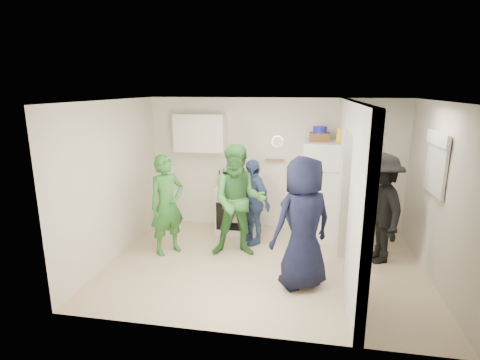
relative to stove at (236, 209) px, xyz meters
name	(u,v)px	position (x,y,z in m)	size (l,w,h in m)	color
floor	(264,266)	(0.68, -1.37, -0.44)	(4.80, 4.80, 0.00)	#CDB391
wall_back	(275,165)	(0.68, 0.33, 0.81)	(4.80, 4.80, 0.00)	silver
wall_front	(247,230)	(0.68, -3.07, 0.81)	(4.80, 4.80, 0.00)	silver
wall_left	(113,181)	(-1.72, -1.37, 0.81)	(3.40, 3.40, 0.00)	silver
wall_right	(440,196)	(3.08, -1.37, 0.81)	(3.40, 3.40, 0.00)	silver
ceiling	(266,101)	(0.68, -1.37, 2.06)	(4.80, 4.80, 0.00)	white
partition_pier_back	(342,174)	(1.88, -0.27, 0.81)	(0.12, 1.20, 2.50)	silver
partition_pier_front	(360,218)	(1.88, -2.47, 0.81)	(0.12, 1.20, 2.50)	silver
partition_header	(355,117)	(1.88, -1.37, 1.86)	(0.12, 1.00, 0.40)	silver
stove	(236,209)	(0.00, 0.00, 0.00)	(0.74, 0.62, 0.88)	white
upper_cabinet	(200,133)	(-0.72, 0.15, 1.41)	(0.95, 0.34, 0.70)	silver
fridge	(323,191)	(1.58, -0.03, 0.44)	(0.73, 0.70, 1.76)	white
wicker_basket	(320,137)	(1.48, 0.02, 1.40)	(0.35, 0.25, 0.15)	brown
blue_bowl	(320,130)	(1.48, 0.02, 1.53)	(0.24, 0.24, 0.11)	#16199D
yellow_cup_stack_top	(339,136)	(1.80, -0.13, 1.45)	(0.09, 0.09, 0.25)	yellow
wall_clock	(278,141)	(0.73, 0.31, 1.26)	(0.22, 0.22, 0.03)	white
spice_shelf	(274,160)	(0.68, 0.28, 0.91)	(0.35, 0.08, 0.03)	olive
nook_window	(438,164)	(3.06, -1.17, 1.21)	(0.03, 0.70, 0.80)	black
nook_window_frame	(436,164)	(3.05, -1.17, 1.21)	(0.04, 0.76, 0.86)	white
nook_valance	(438,139)	(3.02, -1.17, 1.56)	(0.04, 0.82, 0.18)	white
yellow_cup_stack_stove	(228,182)	(-0.12, -0.22, 0.57)	(0.09, 0.09, 0.25)	yellow
red_cup	(246,186)	(0.22, -0.20, 0.50)	(0.09, 0.09, 0.12)	red
person_green_left	(167,205)	(-0.93, -1.15, 0.38)	(0.60, 0.40, 1.65)	#2E752F
person_green_center	(239,201)	(0.23, -1.03, 0.47)	(0.89, 0.69, 1.83)	#377634
person_denim	(252,202)	(0.38, -0.49, 0.31)	(0.88, 0.37, 1.50)	#3C5A84
person_navy	(303,223)	(1.25, -1.86, 0.47)	(0.89, 0.58, 1.83)	black
person_nook	(380,208)	(2.43, -0.86, 0.42)	(1.12, 0.64, 1.73)	black
bottle_a	(224,176)	(-0.27, 0.14, 0.59)	(0.06, 0.06, 0.30)	brown
bottle_b	(226,181)	(-0.18, -0.10, 0.57)	(0.06, 0.06, 0.25)	#184823
bottle_c	(233,177)	(-0.10, 0.16, 0.57)	(0.07, 0.07, 0.25)	#AAB2B8
bottle_d	(238,180)	(0.04, -0.04, 0.57)	(0.06, 0.06, 0.27)	#5A3B0F
bottle_e	(244,176)	(0.12, 0.17, 0.60)	(0.06, 0.06, 0.32)	silver
bottle_f	(245,180)	(0.17, 0.01, 0.57)	(0.06, 0.06, 0.25)	#173A15
bottle_g	(251,179)	(0.26, 0.14, 0.56)	(0.06, 0.06, 0.24)	olive
bottle_h	(220,179)	(-0.30, -0.10, 0.60)	(0.07, 0.07, 0.32)	#A6A9B2
bottle_i	(239,178)	(0.03, 0.12, 0.57)	(0.08, 0.08, 0.26)	#54360E
bottle_j	(252,180)	(0.32, -0.10, 0.61)	(0.06, 0.06, 0.33)	#216235
bottle_k	(226,178)	(-0.21, 0.05, 0.58)	(0.07, 0.07, 0.27)	brown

